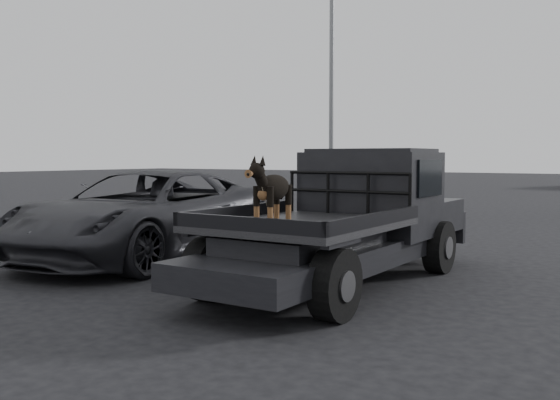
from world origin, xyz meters
The scene contains 7 objects.
ground centered at (0.00, 0.00, 0.00)m, with size 120.00×120.00×0.00m, color black.
flatbed_ute centered at (-0.22, 1.31, 0.46)m, with size 2.00×5.40×0.92m, color black, non-canonical shape.
ute_cab centered at (-0.22, 2.26, 1.36)m, with size 1.72×1.30×0.88m, color black, non-canonical shape.
headache_rack centered at (-0.22, 1.51, 1.20)m, with size 1.80×0.08×0.55m, color black, non-canonical shape.
dog centered at (-0.24, -0.27, 1.29)m, with size 0.32×0.60×0.74m, color black, non-canonical shape.
parked_suv centered at (-3.94, 1.45, 0.73)m, with size 2.43×5.26×1.46m, color #2B2C30.
floodlight_near centered at (-8.27, 15.88, 7.26)m, with size 1.08×0.28×13.33m.
Camera 1 is at (3.57, -5.97, 1.69)m, focal length 40.00 mm.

